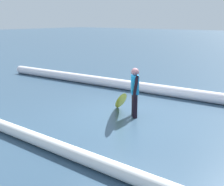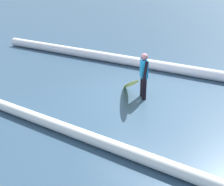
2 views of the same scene
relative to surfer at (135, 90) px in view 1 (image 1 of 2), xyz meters
name	(u,v)px [view 1 (image 1 of 2)]	position (x,y,z in m)	size (l,w,h in m)	color
ground_plane	(125,115)	(0.25, 0.10, -0.81)	(136.72, 136.72, 0.00)	#2F4960
surfer	(135,90)	(0.00, 0.00, 0.00)	(0.37, 0.56, 1.44)	black
surfboard	(121,101)	(0.31, 0.27, -0.34)	(1.45, 1.52, 0.96)	yellow
wave_crest_foreground	(205,96)	(-1.01, -2.83, -0.61)	(0.39, 0.39, 19.68)	white
wave_crest_midground	(50,144)	(0.11, 3.09, -0.66)	(0.29, 0.29, 25.96)	white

